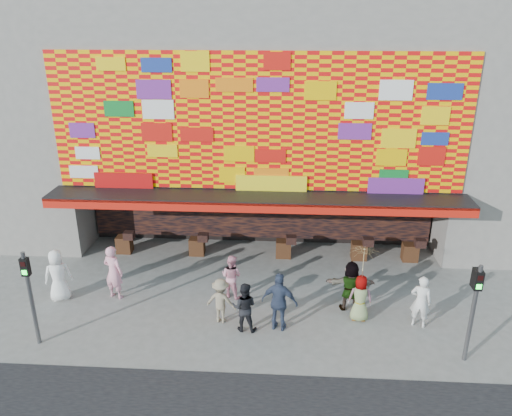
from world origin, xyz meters
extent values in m
plane|color=slate|center=(0.00, 0.00, 0.00)|extent=(90.00, 90.00, 0.00)
cube|color=gray|center=(0.00, 8.00, 6.50)|extent=(15.00, 8.00, 7.00)
cube|color=black|center=(0.00, 9.00, 1.50)|extent=(15.00, 6.00, 3.00)
cube|color=gray|center=(-7.30, 5.00, 1.50)|extent=(0.40, 2.00, 3.00)
cube|color=gray|center=(7.30, 5.00, 1.50)|extent=(0.40, 2.00, 3.00)
cube|color=black|center=(0.00, 3.40, 3.00)|extent=(15.20, 1.60, 0.12)
cube|color=red|center=(0.00, 2.62, 2.85)|extent=(15.20, 0.04, 0.35)
cube|color=#FFB500|center=(0.00, 3.96, 5.55)|extent=(14.80, 0.08, 4.90)
cube|color=black|center=(0.00, 5.85, 1.55)|extent=(14.00, 0.25, 2.50)
cylinder|color=#59595B|center=(-6.20, -1.50, 1.50)|extent=(0.12, 0.12, 3.00)
cube|color=black|center=(-6.20, -1.50, 2.55)|extent=(0.22, 0.18, 0.55)
cube|color=black|center=(-6.20, -1.59, 2.68)|extent=(0.14, 0.02, 0.14)
cube|color=#19E533|center=(-6.20, -1.59, 2.42)|extent=(0.14, 0.02, 0.14)
cylinder|color=#59595B|center=(6.20, -1.50, 1.50)|extent=(0.12, 0.12, 3.00)
cube|color=black|center=(6.20, -1.50, 2.55)|extent=(0.22, 0.18, 0.55)
cube|color=black|center=(6.20, -1.59, 2.68)|extent=(0.14, 0.02, 0.14)
cube|color=#19E533|center=(6.20, -1.59, 2.42)|extent=(0.14, 0.02, 0.14)
imported|color=white|center=(-6.58, 0.93, 0.92)|extent=(1.05, 0.88, 1.83)
imported|color=#F9A1B9|center=(-4.74, 1.17, 0.97)|extent=(0.82, 0.66, 1.93)
imported|color=black|center=(-0.15, -0.44, 0.80)|extent=(0.82, 0.66, 1.60)
imported|color=gray|center=(-0.92, -0.05, 0.75)|extent=(1.06, 0.74, 1.50)
imported|color=#36425E|center=(0.92, -0.35, 0.96)|extent=(1.21, 0.73, 1.93)
imported|color=gray|center=(3.23, 0.92, 0.86)|extent=(1.61, 0.55, 1.73)
imported|color=gray|center=(3.46, 0.33, 0.78)|extent=(0.80, 0.55, 1.56)
imported|color=white|center=(5.28, 0.10, 0.87)|extent=(0.73, 0.59, 1.74)
imported|color=pink|center=(-0.75, 1.48, 0.77)|extent=(0.93, 0.85, 1.55)
imported|color=#F4E89A|center=(3.46, 0.33, 2.12)|extent=(1.02, 1.03, 0.84)
cylinder|color=#4C3326|center=(3.46, 0.33, 1.25)|extent=(0.02, 0.02, 1.00)
camera|label=1|loc=(1.03, -13.45, 9.18)|focal=35.00mm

